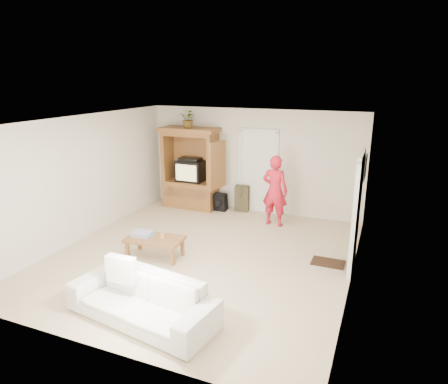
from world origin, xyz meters
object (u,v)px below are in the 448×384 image
object	(u,v)px
coffee_table	(155,240)
armoire	(191,173)
man	(275,191)
sofa	(142,299)

from	to	relation	value
coffee_table	armoire	bearing A→B (deg)	99.50
man	sofa	distance (m)	4.49
man	sofa	xyz separation A→B (m)	(-0.70, -4.41, -0.50)
man	coffee_table	bearing A→B (deg)	62.52
armoire	coffee_table	world-z (taller)	armoire
armoire	sofa	size ratio (longest dim) A/B	0.95
sofa	coffee_table	xyz separation A→B (m)	(-0.93, 1.84, 0.03)
man	coffee_table	world-z (taller)	man
coffee_table	man	bearing A→B (deg)	53.13
man	coffee_table	size ratio (longest dim) A/B	1.48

